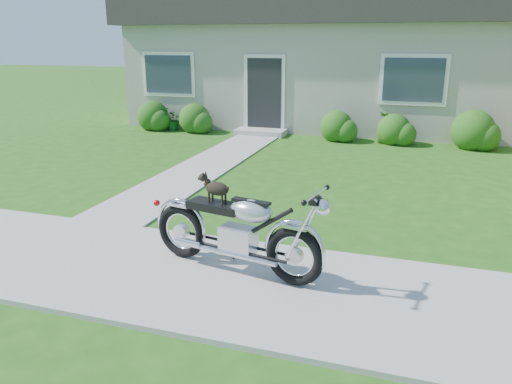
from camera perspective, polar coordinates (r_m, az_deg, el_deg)
ground at (r=6.01m, az=-10.83°, el=-8.78°), size 80.00×80.00×0.00m
sidewalk at (r=6.01m, az=-10.84°, el=-8.61°), size 24.00×2.20×0.04m
walkway at (r=10.89m, az=-5.24°, el=3.28°), size 1.20×8.00×0.03m
house at (r=16.92m, az=9.17°, el=15.35°), size 12.60×7.03×4.50m
shrub_row at (r=13.67m, az=6.26°, el=7.69°), size 9.84×1.04×1.04m
potted_plant_left at (r=15.12m, az=-9.51°, el=8.21°), size 0.57×0.65×0.67m
potted_plant_right at (r=13.46m, az=14.54°, el=7.19°), size 0.65×0.65×0.83m
motorcycle_with_dog at (r=5.62m, az=-2.08°, el=-4.42°), size 2.21×0.74×1.10m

